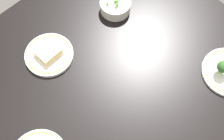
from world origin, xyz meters
The scene contains 3 objects.
dining_table centered at (0.00, 0.00, 2.00)cm, with size 116.44×106.48×4.00cm, color black.
plate_sandwich centered at (-12.90, 22.62, 5.43)cm, with size 19.28×19.28×4.75cm.
bowl_peas centered at (21.84, 20.45, 6.84)cm, with size 13.37×13.37×6.43cm.
Camera 1 is at (-31.55, -32.47, 104.71)cm, focal length 45.43 mm.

